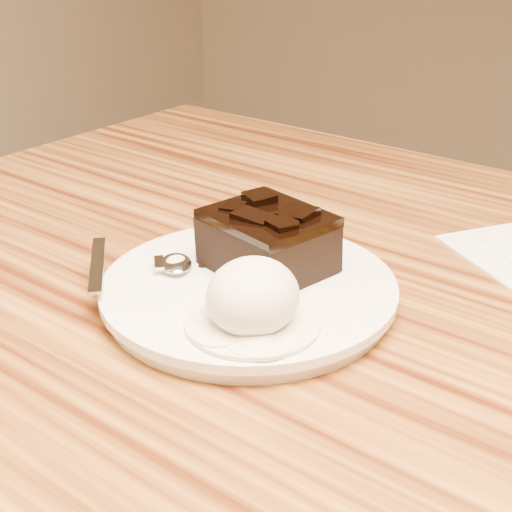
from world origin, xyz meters
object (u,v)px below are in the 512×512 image
Objects in this scene: ice_cream_scoop at (253,296)px; spoon at (176,265)px; plate at (249,293)px; brownie at (268,244)px.

spoon is (-0.11, 0.03, -0.02)m from ice_cream_scoop.
spoon is at bearing -161.66° from plate.
ice_cream_scoop is at bearing -59.55° from brownie.
ice_cream_scoop is (0.04, -0.05, 0.03)m from plate.
spoon reaches higher than plate.
brownie is 0.09m from ice_cream_scoop.
brownie is at bearing -6.43° from spoon.
plate is 3.43× the size of ice_cream_scoop.
plate is 2.57× the size of brownie.
brownie reaches higher than plate.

